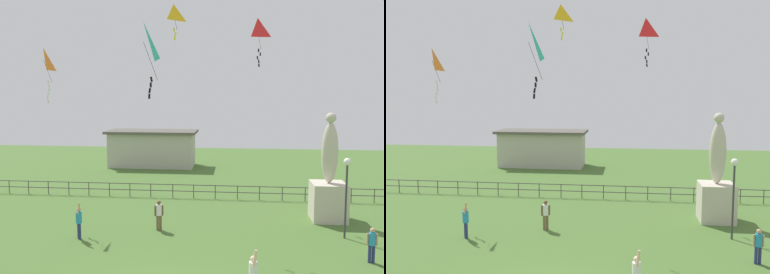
{
  "view_description": "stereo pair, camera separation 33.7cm",
  "coord_description": "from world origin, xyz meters",
  "views": [
    {
      "loc": [
        2.49,
        -13.02,
        7.06
      ],
      "look_at": [
        0.47,
        5.67,
        5.07
      ],
      "focal_mm": 38.21,
      "sensor_mm": 36.0,
      "label": 1
    },
    {
      "loc": [
        2.82,
        -12.99,
        7.06
      ],
      "look_at": [
        0.47,
        5.67,
        5.07
      ],
      "focal_mm": 38.21,
      "sensor_mm": 36.0,
      "label": 2
    }
  ],
  "objects": [
    {
      "name": "pavilion_building",
      "position": [
        -5.62,
        26.0,
        1.78
      ],
      "size": [
        8.69,
        4.03,
        3.51
      ],
      "color": "#B7B2A3",
      "rests_on": "ground_plane"
    },
    {
      "name": "kite_3",
      "position": [
        -1.07,
        2.68,
        8.99
      ],
      "size": [
        0.95,
        1.22,
        2.91
      ],
      "color": "#19B2B2"
    },
    {
      "name": "person_2",
      "position": [
        8.21,
        4.19,
        0.87
      ],
      "size": [
        0.46,
        0.28,
        1.51
      ],
      "color": "navy",
      "rests_on": "ground_plane"
    },
    {
      "name": "statue_monument",
      "position": [
        7.69,
        10.05,
        1.79
      ],
      "size": [
        1.86,
        1.86,
        6.04
      ],
      "color": "beige",
      "rests_on": "ground_plane"
    },
    {
      "name": "waterfront_railing",
      "position": [
        -0.33,
        14.0,
        0.62
      ],
      "size": [
        36.02,
        0.06,
        0.95
      ],
      "color": "#4C4742",
      "rests_on": "ground_plane"
    },
    {
      "name": "person_3",
      "position": [
        -1.43,
        7.3,
        0.91
      ],
      "size": [
        0.45,
        0.29,
        1.57
      ],
      "color": "brown",
      "rests_on": "ground_plane"
    },
    {
      "name": "kite_0",
      "position": [
        3.73,
        12.37,
        10.81
      ],
      "size": [
        1.04,
        1.18,
        2.85
      ],
      "color": "red"
    },
    {
      "name": "kite_1",
      "position": [
        -8.34,
        9.3,
        8.85
      ],
      "size": [
        0.72,
        0.87,
        3.09
      ],
      "color": "orange"
    },
    {
      "name": "person_1",
      "position": [
        -5.07,
        5.62,
        0.93
      ],
      "size": [
        0.34,
        0.47,
        1.84
      ],
      "color": "navy",
      "rests_on": "ground_plane"
    },
    {
      "name": "kite_2",
      "position": [
        -0.79,
        8.48,
        11.18
      ],
      "size": [
        0.85,
        0.86,
        1.84
      ],
      "color": "yellow"
    },
    {
      "name": "lamppost",
      "position": [
        7.86,
        7.1,
        2.94
      ],
      "size": [
        0.36,
        0.36,
        3.99
      ],
      "color": "#38383D",
      "rests_on": "ground_plane"
    }
  ]
}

